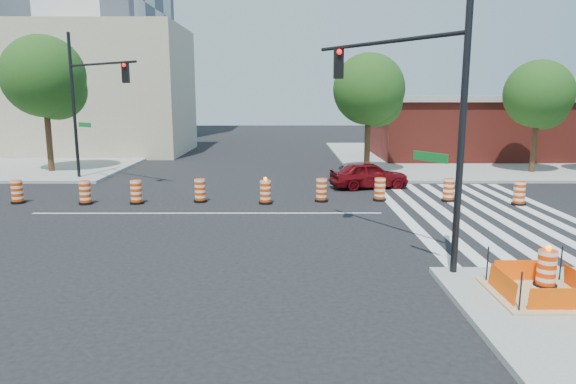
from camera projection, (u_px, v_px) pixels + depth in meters
name	position (u px, v px, depth m)	size (l,w,h in m)	color
ground	(207.00, 213.00, 20.57)	(120.00, 120.00, 0.00)	black
sidewalk_ne	(484.00, 157.00, 38.30)	(22.00, 22.00, 0.15)	gray
sidewalk_nw	(2.00, 158.00, 38.18)	(22.00, 22.00, 0.15)	gray
crosswalk_east	(479.00, 213.00, 20.60)	(6.75, 13.50, 0.01)	silver
lane_centerline	(207.00, 213.00, 20.57)	(14.00, 0.12, 0.01)	silver
excavation_pit	(541.00, 293.00, 11.71)	(2.20, 2.20, 0.90)	tan
brick_storefront	(487.00, 127.00, 37.88)	(16.50, 8.50, 4.60)	maroon
beige_midrise	(98.00, 91.00, 41.21)	(14.00, 10.00, 10.00)	tan
red_coupe	(369.00, 175.00, 26.03)	(1.59, 3.96, 1.35)	#60080D
signal_pole_se	(415.00, 92.00, 13.82)	(3.28, 5.00, 7.74)	black
signal_pole_nw	(89.00, 92.00, 26.90)	(4.70, 3.80, 7.82)	black
pit_drum	(546.00, 270.00, 12.16)	(0.54, 0.54, 1.06)	black
tree_north_b	(45.00, 81.00, 30.11)	(4.78, 4.78, 8.13)	#382314
tree_north_c	(369.00, 93.00, 29.84)	(4.17, 4.17, 7.08)	#382314
tree_north_d	(539.00, 98.00, 29.89)	(3.93, 3.93, 6.69)	#382314
median_drum_1	(17.00, 192.00, 22.40)	(0.60, 0.60, 1.02)	black
median_drum_2	(85.00, 193.00, 22.21)	(0.60, 0.60, 1.02)	black
median_drum_3	(136.00, 193.00, 22.30)	(0.60, 0.60, 1.02)	black
median_drum_4	(200.00, 191.00, 22.67)	(0.60, 0.60, 1.02)	black
median_drum_5	(265.00, 193.00, 22.30)	(0.60, 0.60, 1.18)	black
median_drum_6	(321.00, 191.00, 22.76)	(0.60, 0.60, 1.02)	black
median_drum_7	(380.00, 190.00, 22.95)	(0.60, 0.60, 1.02)	black
median_drum_8	(449.00, 191.00, 22.79)	(0.60, 0.60, 1.02)	black
median_drum_9	(519.00, 194.00, 22.02)	(0.60, 0.60, 1.02)	black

